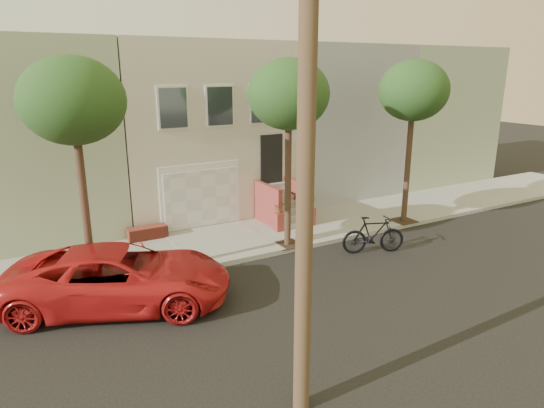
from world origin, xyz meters
TOP-DOWN VIEW (x-y plane):
  - ground at (0.00, 0.00)m, footprint 90.00×90.00m
  - sidewalk at (0.00, 5.35)m, footprint 40.00×3.70m
  - house_row at (0.00, 11.19)m, footprint 33.10×11.70m
  - tree_left at (-5.50, 3.90)m, footprint 2.70×2.57m
  - tree_mid at (1.00, 3.90)m, footprint 2.70×2.57m
  - tree_right at (6.50, 3.90)m, footprint 2.70×2.57m
  - pickup_truck at (-5.01, 2.52)m, footprint 6.38×4.74m
  - motorcycle at (3.35, 2.13)m, footprint 2.25×1.36m

SIDE VIEW (x-z plane):
  - ground at x=0.00m, z-range 0.00..0.00m
  - sidewalk at x=0.00m, z-range 0.00..0.15m
  - motorcycle at x=3.35m, z-range 0.00..1.30m
  - pickup_truck at x=-5.01m, z-range 0.00..1.61m
  - house_row at x=0.00m, z-range 0.14..7.14m
  - tree_left at x=-5.50m, z-range 2.11..8.41m
  - tree_mid at x=1.00m, z-range 2.11..8.41m
  - tree_right at x=6.50m, z-range 2.11..8.41m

